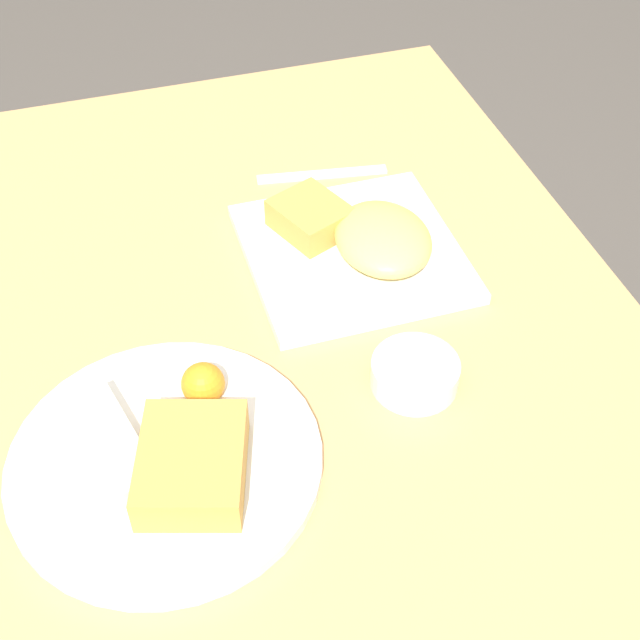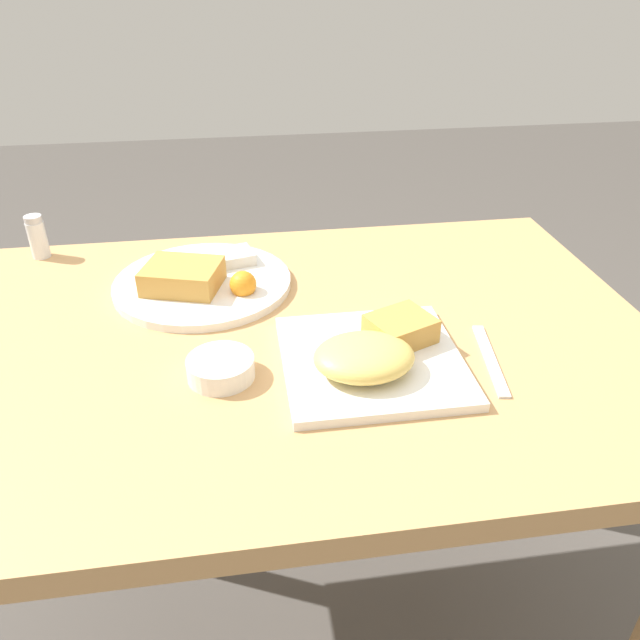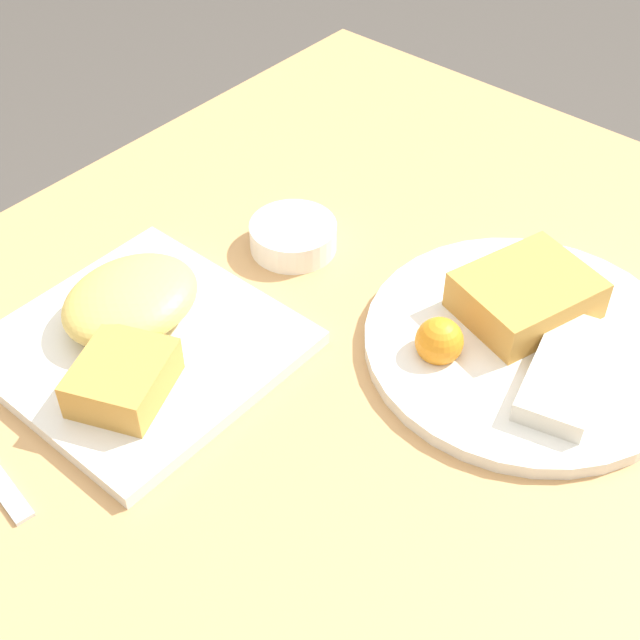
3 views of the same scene
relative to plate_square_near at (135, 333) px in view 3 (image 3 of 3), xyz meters
name	(u,v)px [view 3 (image 3 of 3)]	position (x,y,z in m)	size (l,w,h in m)	color
dining_table	(289,413)	(-0.09, 0.10, -0.11)	(1.09, 0.76, 0.76)	tan
plate_square_near	(135,333)	(0.00, 0.00, 0.00)	(0.25, 0.25, 0.06)	white
plate_oval_far	(525,334)	(-0.24, 0.27, -0.01)	(0.30, 0.30, 0.05)	white
sauce_ramekin	(293,235)	(-0.21, 0.01, -0.01)	(0.09, 0.09, 0.03)	white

